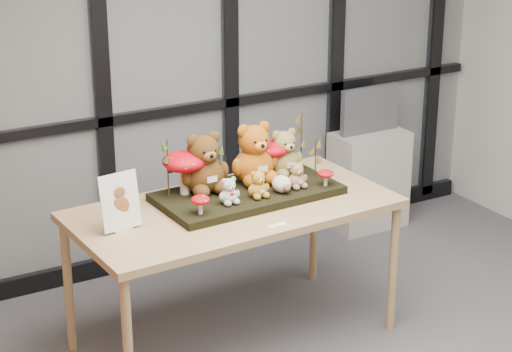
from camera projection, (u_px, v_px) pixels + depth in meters
room_shell at (420, 110)px, 3.77m from camera, size 5.00×5.00×5.00m
glass_partition at (168, 55)px, 5.87m from camera, size 4.90×0.06×2.78m
display_table at (233, 217)px, 5.08m from camera, size 1.80×0.95×0.83m
diorama_tray at (248, 194)px, 5.17m from camera, size 1.03×0.55×0.04m
bear_pooh_yellow at (254, 150)px, 5.22m from camera, size 0.30×0.28×0.39m
bear_brown_medium at (204, 159)px, 5.08m from camera, size 0.30×0.27×0.38m
bear_tan_back at (284, 150)px, 5.34m from camera, size 0.24×0.22×0.31m
bear_small_yellow at (258, 182)px, 5.03m from camera, size 0.13×0.12×0.17m
bear_white_bow at (229, 189)px, 4.95m from camera, size 0.13×0.12×0.16m
bear_beige_small at (297, 173)px, 5.17m from camera, size 0.13×0.12×0.17m
plush_cream_hedgehog at (282, 183)px, 5.11m from camera, size 0.08×0.08×0.11m
mushroom_back_left at (184, 171)px, 5.06m from camera, size 0.24×0.24×0.27m
mushroom_back_right at (271, 156)px, 5.34m from camera, size 0.21×0.21×0.23m
mushroom_front_left at (200, 204)px, 4.82m from camera, size 0.10×0.10×0.11m
mushroom_front_right at (326, 177)px, 5.21m from camera, size 0.09×0.09×0.10m
sprig_green_far_left at (168, 169)px, 5.00m from camera, size 0.05×0.05×0.33m
sprig_green_mid_left at (189, 164)px, 5.13m from camera, size 0.05×0.05×0.29m
sprig_dry_far_right at (301, 141)px, 5.41m from camera, size 0.05×0.05×0.36m
sprig_dry_mid_right at (316, 158)px, 5.33m from camera, size 0.05×0.05×0.22m
sprig_green_centre at (219, 164)px, 5.25m from camera, size 0.05×0.05×0.22m
sign_holder at (120, 204)px, 4.70m from camera, size 0.22×0.08×0.30m
label_card at (277, 225)px, 4.81m from camera, size 0.10×0.03×0.00m
cabinet at (368, 180)px, 6.77m from camera, size 0.54×0.32×0.72m
monitor at (370, 110)px, 6.60m from camera, size 0.47×0.05×0.33m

